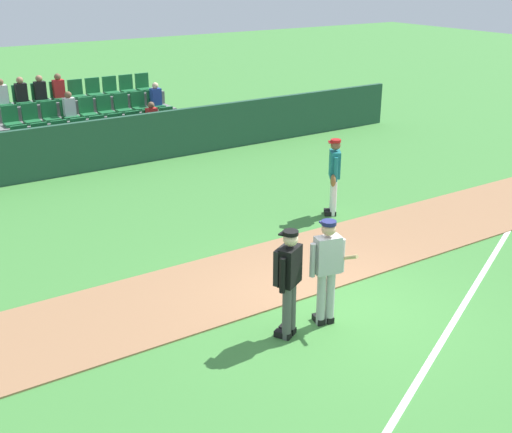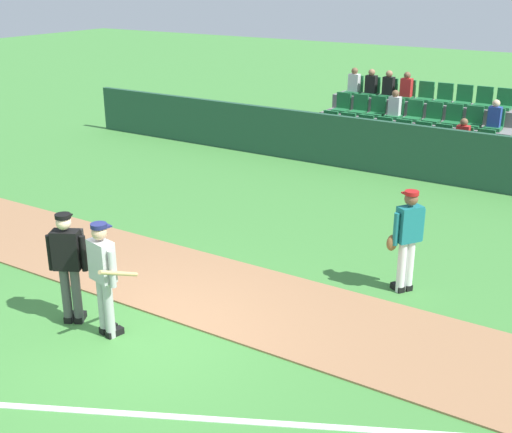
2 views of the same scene
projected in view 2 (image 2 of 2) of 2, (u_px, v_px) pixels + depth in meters
The scene contains 8 objects.
ground_plane at pixel (137, 336), 9.62m from camera, with size 80.00×80.00×0.00m, color #42843A.
infield_dirt_path at pixel (208, 289), 11.03m from camera, with size 28.00×2.35×0.03m, color #9E704C.
foul_line_chalk at pixel (300, 425), 7.73m from camera, with size 12.00×0.10×0.01m, color white.
dugout_fence at pixel (387, 148), 17.07m from camera, with size 20.00×0.16×1.40m, color #234C38.
stadium_bleachers at pixel (411, 136), 18.59m from camera, with size 5.55×2.95×2.30m.
batter_grey_jersey at pixel (104, 275), 9.32m from camera, with size 0.62×0.80×1.76m.
umpire_home_plate at pixel (68, 262), 9.68m from camera, with size 0.54×0.45×1.76m.
runner_teal_jersey at pixel (407, 238), 10.66m from camera, with size 0.50×0.57×1.76m.
Camera 2 is at (5.95, -6.17, 5.03)m, focal length 46.03 mm.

